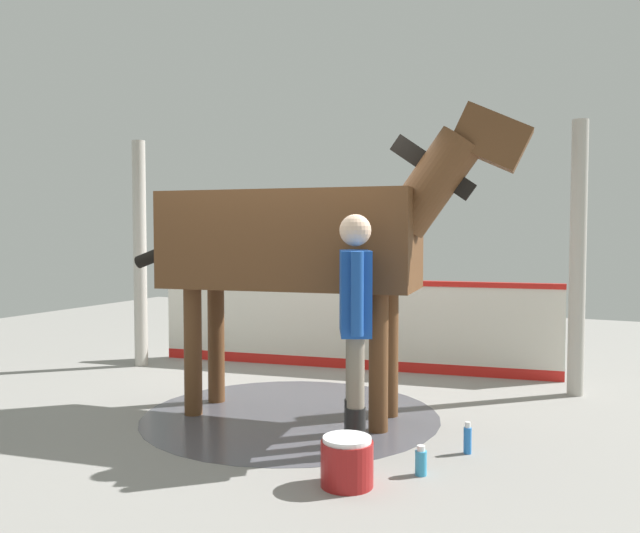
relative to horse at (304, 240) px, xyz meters
The scene contains 10 objects.
ground_plane 1.60m from the horse, 119.28° to the right, with size 16.00×16.00×0.02m, color gray.
wet_patch 1.57m from the horse, 81.84° to the right, with size 2.65×2.65×0.00m, color #4C4C54.
barrier_wall 2.37m from the horse, 168.38° to the right, with size 0.78×4.84×1.08m.
roof_post_near 2.83m from the horse, 130.99° to the left, with size 0.16×0.16×2.75m, color #B7B2A8.
roof_post_far 3.05m from the horse, 112.06° to the right, with size 0.16×0.16×2.75m, color #B7B2A8.
horse is the anchor object (origin of this frame).
handler 1.11m from the horse, 49.47° to the left, with size 0.65×0.42×1.77m.
wash_bucket 2.15m from the horse, 36.31° to the left, with size 0.34×0.34×0.32m.
bottle_shampoo 2.20m from the horse, 55.37° to the left, with size 0.08×0.08×0.20m.
bottle_spray 2.14m from the horse, 76.74° to the left, with size 0.06×0.06×0.24m.
Camera 1 is at (5.24, 2.79, 1.63)m, focal length 36.44 mm.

